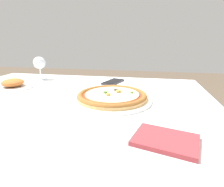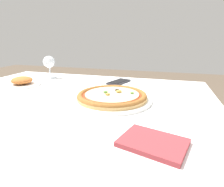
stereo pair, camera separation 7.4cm
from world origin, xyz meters
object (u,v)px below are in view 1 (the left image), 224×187
Objects in this scene: wine_glass_far_left at (39,64)px; pizza_plate at (112,97)px; cell_phone at (113,82)px; side_plate at (13,85)px; dining_table at (67,121)px.

pizza_plate is at bearing -32.12° from wine_glass_far_left.
side_plate is (-0.47, -0.20, 0.01)m from cell_phone.
wine_glass_far_left reaches higher than side_plate.
side_plate is (-0.32, 0.11, 0.11)m from dining_table.
side_plate reaches higher than dining_table.
dining_table is 3.84× the size of pizza_plate.
cell_phone is at bearing -0.68° from wine_glass_far_left.
side_plate is at bearing -97.19° from wine_glass_far_left.
pizza_plate is 0.58m from wine_glass_far_left.
pizza_plate is at bearing -10.69° from side_plate.
dining_table is 8.94× the size of wine_glass_far_left.
side_plate is at bearing 169.31° from pizza_plate.
pizza_plate is 1.98× the size of cell_phone.
dining_table is at bearing -47.31° from wine_glass_far_left.
pizza_plate is 0.52m from side_plate.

